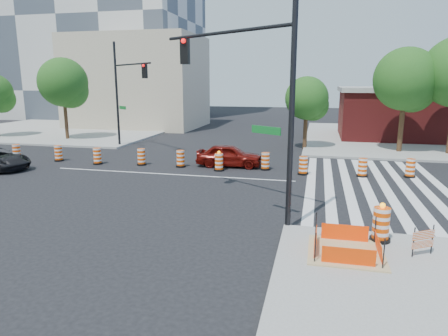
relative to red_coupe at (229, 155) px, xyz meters
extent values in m
plane|color=black|center=(-2.81, -2.86, -0.68)|extent=(120.00, 120.00, 0.00)
cube|color=gray|center=(15.19, 15.14, -0.61)|extent=(22.00, 22.00, 0.15)
cube|color=gray|center=(-20.81, 15.14, -0.61)|extent=(22.00, 22.00, 0.15)
cube|color=silver|center=(4.99, -2.86, -0.68)|extent=(0.45, 13.50, 0.01)
cube|color=silver|center=(5.89, -2.86, -0.68)|extent=(0.45, 13.50, 0.01)
cube|color=silver|center=(6.79, -2.86, -0.68)|extent=(0.45, 13.50, 0.01)
cube|color=silver|center=(7.69, -2.86, -0.68)|extent=(0.45, 13.50, 0.01)
cube|color=silver|center=(8.59, -2.86, -0.68)|extent=(0.45, 13.50, 0.01)
cube|color=silver|center=(9.49, -2.86, -0.68)|extent=(0.45, 13.50, 0.01)
cube|color=silver|center=(10.39, -2.86, -0.68)|extent=(0.45, 13.50, 0.01)
cube|color=silver|center=(11.29, -2.86, -0.68)|extent=(0.45, 13.50, 0.01)
cube|color=silver|center=(-2.81, -2.86, -0.68)|extent=(14.00, 0.12, 0.01)
cube|color=tan|center=(6.19, -11.86, -0.51)|extent=(2.20, 2.20, 0.05)
cube|color=#FF3C05|center=(6.19, -12.76, -0.26)|extent=(1.44, 0.02, 0.55)
cube|color=#FF3C05|center=(6.19, -10.96, -0.26)|extent=(1.44, 0.02, 0.55)
cube|color=#FF3C05|center=(5.29, -11.86, -0.26)|extent=(0.02, 1.44, 0.55)
cube|color=#FF3C05|center=(7.09, -11.86, -0.26)|extent=(0.02, 1.44, 0.55)
cylinder|color=black|center=(5.29, -12.76, -0.08)|extent=(0.04, 0.04, 0.90)
cylinder|color=black|center=(7.09, -12.76, -0.08)|extent=(0.04, 0.04, 0.90)
cylinder|color=black|center=(5.29, -10.96, -0.08)|extent=(0.04, 0.04, 0.90)
cylinder|color=black|center=(7.09, -10.96, -0.08)|extent=(0.04, 0.04, 0.90)
cube|color=maroon|center=(15.19, 15.14, 1.42)|extent=(16.00, 8.00, 4.20)
cube|color=gray|center=(15.19, 15.14, 3.72)|extent=(16.50, 8.50, 0.40)
cube|color=tan|center=(-14.81, 19.14, 4.32)|extent=(14.00, 10.00, 10.00)
imported|color=#610C08|center=(0.00, 0.00, 0.00)|extent=(4.09, 1.82, 1.37)
cylinder|color=black|center=(4.32, -9.85, 3.84)|extent=(0.20, 0.20, 8.75)
cylinder|color=black|center=(1.54, -8.10, 6.25)|extent=(5.62, 3.61, 0.13)
cube|color=black|center=(-0.40, -6.87, 5.70)|extent=(0.35, 0.31, 1.09)
sphere|color=#FF0C0C|center=(-0.40, -7.05, 6.09)|extent=(0.20, 0.20, 0.20)
cube|color=#0C591E|center=(3.39, -9.26, 2.75)|extent=(1.13, 0.74, 0.27)
cylinder|color=black|center=(-10.30, 5.56, 3.44)|extent=(0.18, 0.18, 7.94)
cylinder|color=black|center=(-8.01, 3.65, 5.62)|extent=(4.65, 3.90, 0.12)
cube|color=black|center=(-6.41, 2.32, 5.12)|extent=(0.32, 0.28, 0.99)
sphere|color=#FF0C0C|center=(-6.41, 2.14, 5.47)|extent=(0.18, 0.18, 0.18)
cube|color=#0C591E|center=(-9.53, 4.92, 2.44)|extent=(0.94, 0.79, 0.25)
cylinder|color=black|center=(7.30, -10.67, -0.48)|extent=(0.65, 0.65, 0.11)
cylinder|color=#E14804|center=(7.30, -10.67, 0.06)|extent=(0.52, 0.52, 1.03)
sphere|color=#FF990C|center=(7.30, -10.67, 0.65)|extent=(0.17, 0.17, 0.17)
cube|color=#E14804|center=(8.34, -11.53, 0.10)|extent=(0.67, 0.44, 0.25)
cube|color=#E14804|center=(8.34, -11.53, -0.19)|extent=(0.67, 0.44, 0.20)
cylinder|color=black|center=(8.05, -11.71, -0.08)|extent=(0.04, 0.04, 0.91)
cylinder|color=black|center=(8.64, -11.35, -0.08)|extent=(0.04, 0.04, 0.91)
sphere|color=#1B4513|center=(-22.91, 7.56, 2.85)|extent=(2.51, 2.51, 2.51)
cylinder|color=#382314|center=(-16.33, 7.47, 1.55)|extent=(0.30, 0.30, 4.46)
sphere|color=#1B4513|center=(-16.33, 7.47, 4.34)|extent=(4.18, 4.18, 4.18)
sphere|color=#1B4513|center=(-15.87, 7.75, 3.64)|extent=(3.07, 3.07, 3.07)
sphere|color=#1B4513|center=(-16.71, 7.28, 3.92)|extent=(2.79, 2.79, 2.79)
cylinder|color=#382314|center=(4.27, 7.52, 1.04)|extent=(0.31, 0.31, 3.45)
sphere|color=#1B4513|center=(4.27, 7.52, 3.20)|extent=(3.23, 3.23, 3.23)
sphere|color=#1B4513|center=(4.75, 7.80, 2.66)|extent=(2.37, 2.37, 2.37)
sphere|color=#1B4513|center=(3.89, 7.32, 2.87)|extent=(2.16, 2.16, 2.16)
cylinder|color=#382314|center=(11.02, 7.29, 1.66)|extent=(0.35, 0.35, 4.69)
sphere|color=#1B4513|center=(11.02, 7.29, 4.59)|extent=(4.40, 4.40, 4.40)
sphere|color=#1B4513|center=(11.56, 7.62, 3.86)|extent=(3.22, 3.22, 3.22)
sphere|color=#1B4513|center=(10.58, 7.07, 4.15)|extent=(2.93, 2.93, 2.93)
cylinder|color=black|center=(-14.18, -1.25, -0.63)|extent=(0.60, 0.60, 0.10)
cylinder|color=#E14804|center=(-14.18, -1.25, -0.13)|extent=(0.48, 0.48, 0.95)
cylinder|color=black|center=(-11.26, -0.93, -0.63)|extent=(0.60, 0.60, 0.10)
cylinder|color=#E14804|center=(-11.26, -0.93, -0.13)|extent=(0.48, 0.48, 0.95)
cylinder|color=black|center=(-8.24, -1.26, -0.63)|extent=(0.60, 0.60, 0.10)
cylinder|color=#E14804|center=(-8.24, -1.26, -0.13)|extent=(0.48, 0.48, 0.95)
cylinder|color=black|center=(-5.43, -0.87, -0.63)|extent=(0.60, 0.60, 0.10)
cylinder|color=#E14804|center=(-5.43, -0.87, -0.13)|extent=(0.48, 0.48, 0.95)
cylinder|color=black|center=(-2.86, -0.85, -0.63)|extent=(0.60, 0.60, 0.10)
cylinder|color=#E14804|center=(-2.86, -0.85, -0.13)|extent=(0.48, 0.48, 0.95)
cylinder|color=black|center=(-0.32, -1.33, -0.63)|extent=(0.60, 0.60, 0.10)
cylinder|color=#E14804|center=(-0.32, -1.33, -0.13)|extent=(0.48, 0.48, 0.95)
sphere|color=#FF990C|center=(-0.32, -1.33, 0.42)|extent=(0.16, 0.16, 0.16)
cylinder|color=black|center=(2.28, -0.45, -0.63)|extent=(0.60, 0.60, 0.10)
cylinder|color=#E14804|center=(2.28, -0.45, -0.13)|extent=(0.48, 0.48, 0.95)
cylinder|color=black|center=(4.51, -1.16, -0.63)|extent=(0.60, 0.60, 0.10)
cylinder|color=#E14804|center=(4.51, -1.16, -0.13)|extent=(0.48, 0.48, 0.95)
cylinder|color=black|center=(7.69, -0.98, -0.63)|extent=(0.60, 0.60, 0.10)
cylinder|color=#E14804|center=(7.69, -0.98, -0.13)|extent=(0.48, 0.48, 0.95)
cylinder|color=black|center=(10.20, -0.53, -0.63)|extent=(0.60, 0.60, 0.10)
cylinder|color=#E14804|center=(10.20, -0.53, -0.13)|extent=(0.48, 0.48, 0.95)
camera|label=1|loc=(5.20, -23.45, 4.48)|focal=32.00mm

